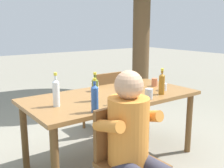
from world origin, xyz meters
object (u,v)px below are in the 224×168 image
Objects in this scene: cup_steel at (149,94)px; cup_terracotta at (154,82)px; cup_glass at (163,87)px; bottle_olive at (95,89)px; bottle_clear at (56,92)px; person_in_white_shirt at (135,140)px; bottle_blue at (95,98)px; chair_near_left at (125,155)px; bottle_amber at (162,83)px; cup_white at (95,87)px; dining_table at (112,102)px; chair_far_right at (104,98)px; bottle_green at (125,91)px; table_knife at (133,95)px.

cup_steel reaches higher than cup_terracotta.
cup_glass is (0.40, 0.17, -0.01)m from cup_steel.
bottle_clear is at bearing 171.58° from bottle_olive.
person_in_white_shirt is 4.06× the size of bottle_olive.
chair_near_left is at bearing -82.58° from bottle_blue.
person_in_white_shirt is at bearing -147.00° from bottle_amber.
cup_white is at bearing 57.26° from bottle_blue.
cup_white is at bearing 72.03° from person_in_white_shirt.
cup_glass is at bearing 36.94° from bottle_amber.
chair_far_right is at bearing 60.96° from dining_table.
bottle_green is 1.00× the size of bottle_blue.
dining_table is at bearing 60.68° from chair_near_left.
cup_terracotta is (0.79, 0.39, -0.08)m from bottle_green.
cup_white is at bearing 25.34° from bottle_clear.
bottle_amber is (1.12, -0.26, -0.01)m from bottle_clear.
cup_white is at bearing 103.77° from dining_table.
cup_terracotta is at bearing 3.39° from bottle_clear.
table_knife is at bearing 36.20° from bottle_green.
cup_glass is 0.45m from table_knife.
bottle_clear is (-0.25, 0.83, 0.25)m from person_in_white_shirt.
chair_far_right is at bearing 100.81° from cup_glass.
cup_steel is (0.87, -0.32, -0.08)m from bottle_clear.
bottle_clear is 1.33× the size of table_knife.
bottle_green is at bearing 6.21° from bottle_blue.
bottle_blue is 0.36m from bottle_olive.
chair_far_right is 8.40× the size of cup_white.
bottle_amber reaches higher than cup_steel.
bottle_amber is 2.77× the size of cup_white.
table_knife is (0.15, -0.17, 0.09)m from dining_table.
dining_table is 0.71m from bottle_clear.
bottle_olive is at bearing 164.34° from bottle_amber.
bottle_green is at bearing -153.36° from cup_terracotta.
bottle_blue reaches higher than cup_terracotta.
cup_terracotta reaches higher than dining_table.
bottle_olive is at bearing -171.85° from cup_terracotta.
bottle_blue is 1.26× the size of table_knife.
bottle_clear is at bearing 166.82° from bottle_amber.
cup_steel is (0.63, 0.40, 0.33)m from chair_near_left.
chair_far_right reaches higher than table_knife.
chair_near_left reaches higher than cup_glass.
cup_white is 0.43× the size of table_knife.
bottle_green is (0.32, 0.40, 0.40)m from chair_near_left.
bottle_green reaches higher than bottle_amber.
person_in_white_shirt is at bearing -87.83° from chair_near_left.
cup_white reaches higher than dining_table.
cup_steel reaches higher than chair_near_left.
table_knife is (0.21, -0.41, -0.05)m from cup_white.
chair_near_left is 1.12m from cup_white.
cup_white is (0.61, 0.29, -0.09)m from bottle_clear.
person_in_white_shirt reaches higher than bottle_amber.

